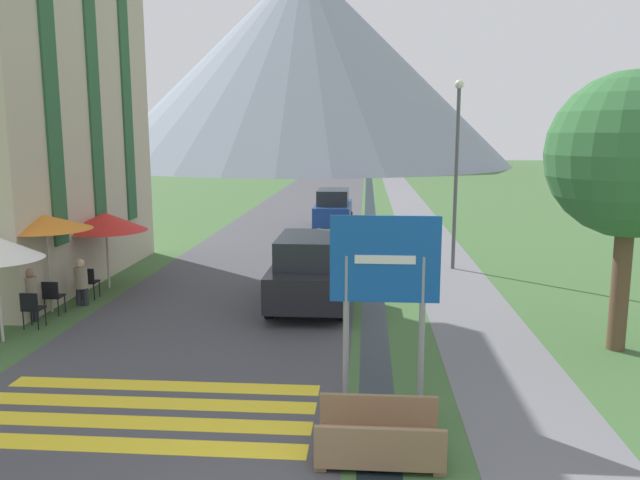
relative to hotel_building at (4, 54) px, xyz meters
The scene contains 20 objects.
ground_plane 14.00m from the hotel_building, 40.41° to the left, with size 160.00×160.00×0.00m, color #3D6033.
road 20.38m from the hotel_building, 69.04° to the left, with size 6.40×60.00×0.01m.
footpath 23.16m from the hotel_building, 54.17° to the left, with size 2.20×60.00×0.01m.
drainage_channel 21.91m from the hotel_building, 59.52° to the left, with size 0.60×60.00×0.00m.
crosswalk_marking 12.91m from the hotel_building, 51.56° to the right, with size 5.44×2.54×0.01m.
mountain_distant 71.24m from the hotel_building, 88.80° to the left, with size 56.71×56.71×27.59m.
hotel_building is the anchor object (origin of this frame).
road_sign 14.00m from the hotel_building, 36.09° to the right, with size 1.78×0.11×3.07m.
footbridge 15.74m from the hotel_building, 42.57° to the right, with size 1.70×1.10×0.65m.
parked_car_near 10.86m from the hotel_building, 13.48° to the right, with size 1.98×4.43×1.82m.
parked_car_far 15.29m from the hotel_building, 51.45° to the left, with size 1.73×4.30×1.82m.
cafe_chair_far_left 7.12m from the hotel_building, 34.39° to the right, with size 0.40×0.40×0.85m.
cafe_chair_middle 7.62m from the hotel_building, 51.83° to the right, with size 0.40×0.40×0.85m.
cafe_chair_near_right 8.21m from the hotel_building, 58.19° to the right, with size 0.40×0.40×0.85m.
cafe_umbrella_middle_orange 6.11m from the hotel_building, 51.55° to the right, with size 2.18×2.18×2.42m.
cafe_umbrella_rear_red 5.67m from the hotel_building, 15.10° to the right, with size 2.31×2.31×2.16m.
person_seated_far 7.64m from the hotel_building, 58.00° to the right, with size 0.32×0.32×1.27m.
person_seated_near 7.24m from the hotel_building, 40.78° to the right, with size 0.32×0.32×1.22m.
streetlamp 13.80m from the hotel_building, 10.64° to the left, with size 0.28×0.28×6.01m.
tree_by_path 16.54m from the hotel_building, 18.09° to the right, with size 3.25×3.25×5.58m.
Camera 1 is at (0.99, -5.70, 4.36)m, focal length 35.00 mm.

